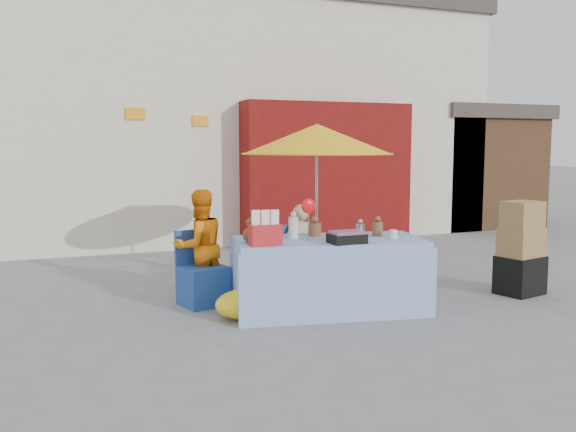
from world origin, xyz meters
name	(u,v)px	position (x,y,z in m)	size (l,w,h in m)	color
ground	(307,312)	(0.00, 0.00, 0.00)	(80.00, 80.00, 0.00)	slate
backdrop	(195,87)	(0.52, 7.52, 3.10)	(14.00, 8.00, 7.80)	silver
market_table	(328,274)	(0.24, -0.03, 0.41)	(2.24, 1.35, 1.27)	#9CC1FA
chair_left	(203,283)	(-0.99, 0.74, 0.26)	(0.58, 0.57, 0.85)	#204693
chair_right	(303,274)	(0.26, 0.74, 0.26)	(0.58, 0.57, 0.85)	#204693
vendor_orange	(200,246)	(-0.99, 0.88, 0.66)	(0.64, 0.50, 1.32)	orange
vendor_beige	(299,249)	(0.26, 0.88, 0.55)	(0.40, 0.26, 1.11)	#C6B88C
umbrella	(317,140)	(0.56, 1.03, 1.89)	(1.90, 1.90, 2.09)	gray
box_stack	(521,252)	(2.76, -0.19, 0.53)	(0.60, 0.53, 1.15)	black
tarp_bundle	(248,304)	(-0.68, 0.01, 0.16)	(0.70, 0.56, 0.32)	yellow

